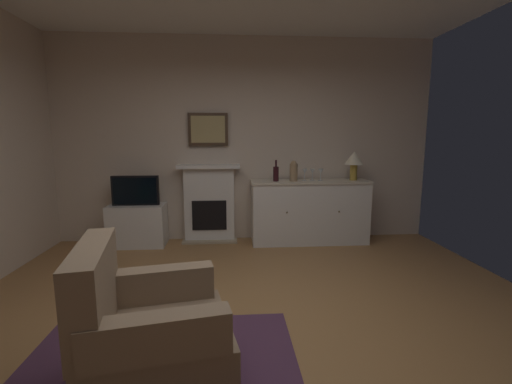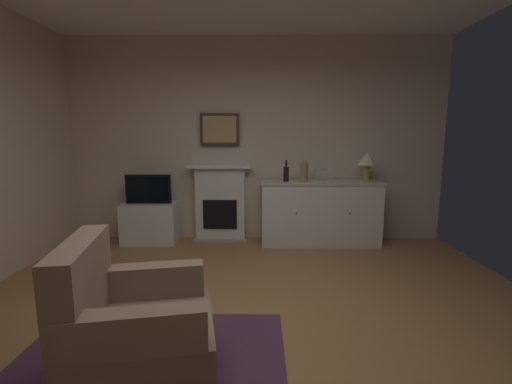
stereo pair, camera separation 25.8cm
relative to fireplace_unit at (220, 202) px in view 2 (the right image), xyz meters
name	(u,v)px [view 2 (the right image)]	position (x,y,z in m)	size (l,w,h in m)	color
ground_plane	(251,343)	(0.50, -2.53, -0.60)	(5.38, 5.38, 0.10)	#9E7042
wall_rear	(255,141)	(0.50, 0.13, 0.88)	(5.38, 0.06, 2.85)	beige
area_rug	(144,371)	(-0.17, -2.94, -0.54)	(1.82, 1.44, 0.02)	#4C2D47
fireplace_unit	(220,202)	(0.00, 0.00, 0.00)	(0.87, 0.30, 1.10)	white
framed_picture	(220,129)	(0.00, 0.05, 1.04)	(0.55, 0.04, 0.45)	#473323
sideboard_cabinet	(320,213)	(1.41, -0.18, -0.11)	(1.64, 0.49, 0.88)	white
table_lamp	(367,161)	(2.02, -0.18, 0.61)	(0.26, 0.26, 0.40)	#B79338
wine_bottle	(286,174)	(0.92, -0.22, 0.44)	(0.08, 0.08, 0.29)	#331419
wine_glass_left	(315,172)	(1.33, -0.18, 0.46)	(0.07, 0.07, 0.16)	silver
wine_glass_center	(324,172)	(1.44, -0.18, 0.46)	(0.07, 0.07, 0.16)	silver
wine_glass_right	(332,173)	(1.55, -0.21, 0.46)	(0.07, 0.07, 0.16)	silver
vase_decorative	(304,171)	(1.16, -0.23, 0.47)	(0.11, 0.11, 0.28)	#9E7F5B
tv_cabinet	(150,223)	(-0.98, -0.16, -0.26)	(0.75, 0.42, 0.57)	white
tv_set	(148,189)	(-0.98, -0.19, 0.22)	(0.62, 0.07, 0.40)	black
armchair	(133,327)	(-0.18, -3.06, -0.17)	(0.94, 0.90, 0.92)	#8C7259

